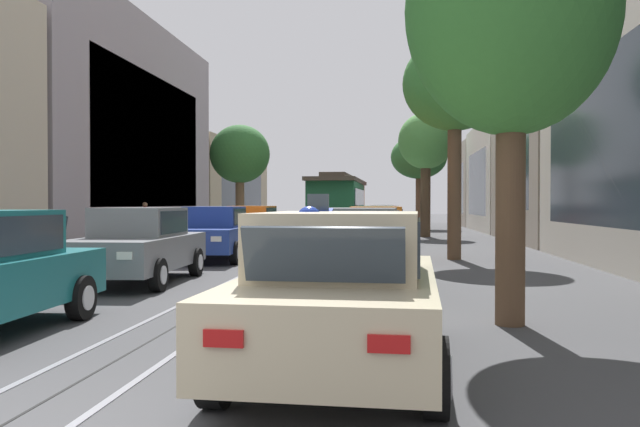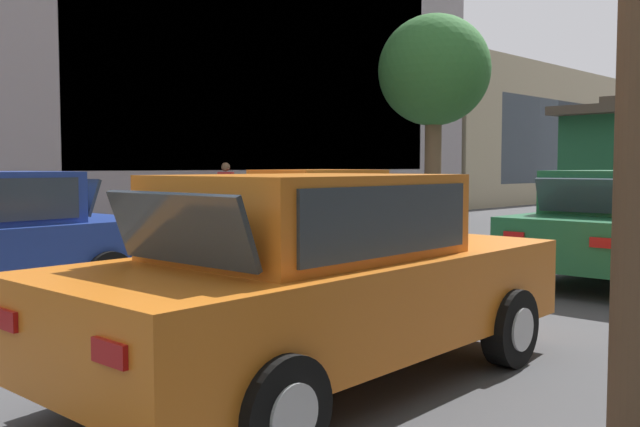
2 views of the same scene
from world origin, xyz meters
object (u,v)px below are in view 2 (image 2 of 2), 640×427
at_px(parked_car_orange_fourth_left, 315,215).
at_px(parked_car_orange_mid_right, 319,278).
at_px(street_tree_kerb_left_second, 434,73).
at_px(pedestrian_on_left_pavement, 226,193).
at_px(parked_car_green_fourth_right, 620,225).

xyz_separation_m(parked_car_orange_fourth_left, parked_car_orange_mid_right, (4.88, -5.02, 0.00)).
relative_size(parked_car_orange_fourth_left, street_tree_kerb_left_second, 0.79).
height_order(street_tree_kerb_left_second, pedestrian_on_left_pavement, street_tree_kerb_left_second).
distance_m(parked_car_orange_fourth_left, street_tree_kerb_left_second, 7.61).
bearing_deg(pedestrian_on_left_pavement, street_tree_kerb_left_second, 54.42).
bearing_deg(pedestrian_on_left_pavement, parked_car_green_fourth_right, -4.19).
bearing_deg(parked_car_green_fourth_right, parked_car_orange_mid_right, -88.25).
bearing_deg(parked_car_orange_mid_right, pedestrian_on_left_pavement, 144.28).
bearing_deg(parked_car_orange_fourth_left, pedestrian_on_left_pavement, 156.89).
height_order(parked_car_green_fourth_right, pedestrian_on_left_pavement, pedestrian_on_left_pavement).
height_order(parked_car_orange_mid_right, street_tree_kerb_left_second, street_tree_kerb_left_second).
relative_size(parked_car_orange_mid_right, street_tree_kerb_left_second, 0.79).
relative_size(parked_car_green_fourth_right, pedestrian_on_left_pavement, 2.53).
relative_size(parked_car_orange_fourth_left, parked_car_green_fourth_right, 1.00).
relative_size(parked_car_orange_fourth_left, parked_car_orange_mid_right, 1.00).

